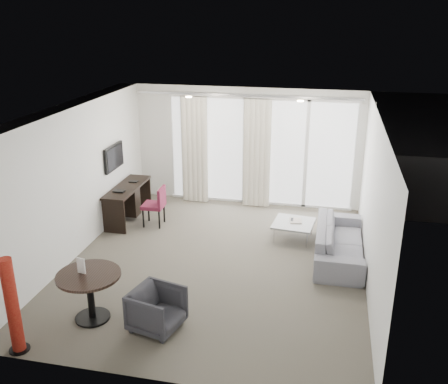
% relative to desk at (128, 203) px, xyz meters
% --- Properties ---
extents(floor, '(5.00, 6.00, 0.00)m').
position_rel_desk_xyz_m(floor, '(2.24, -1.50, -0.36)').
color(floor, '#544F43').
rests_on(floor, ground).
extents(ceiling, '(5.00, 6.00, 0.00)m').
position_rel_desk_xyz_m(ceiling, '(2.24, -1.50, 2.24)').
color(ceiling, white).
rests_on(ceiling, ground).
extents(wall_left, '(0.00, 6.00, 2.60)m').
position_rel_desk_xyz_m(wall_left, '(-0.26, -1.50, 0.94)').
color(wall_left, silver).
rests_on(wall_left, ground).
extents(wall_right, '(0.00, 6.00, 2.60)m').
position_rel_desk_xyz_m(wall_right, '(4.74, -1.50, 0.94)').
color(wall_right, silver).
rests_on(wall_right, ground).
extents(wall_front, '(5.00, 0.00, 2.60)m').
position_rel_desk_xyz_m(wall_front, '(2.24, -4.50, 0.94)').
color(wall_front, silver).
rests_on(wall_front, ground).
extents(window_panel, '(4.00, 0.02, 2.38)m').
position_rel_desk_xyz_m(window_panel, '(2.54, 1.49, 0.84)').
color(window_panel, white).
rests_on(window_panel, ground).
extents(window_frame, '(4.10, 0.06, 2.44)m').
position_rel_desk_xyz_m(window_frame, '(2.54, 1.47, 0.84)').
color(window_frame, white).
rests_on(window_frame, ground).
extents(curtain_left, '(0.60, 0.20, 2.38)m').
position_rel_desk_xyz_m(curtain_left, '(1.09, 1.32, 0.84)').
color(curtain_left, beige).
rests_on(curtain_left, ground).
extents(curtain_right, '(0.60, 0.20, 2.38)m').
position_rel_desk_xyz_m(curtain_right, '(2.49, 1.32, 0.84)').
color(curtain_right, beige).
rests_on(curtain_right, ground).
extents(curtain_track, '(4.80, 0.04, 0.04)m').
position_rel_desk_xyz_m(curtain_track, '(2.24, 1.32, 2.09)').
color(curtain_track, '#B2B2B7').
rests_on(curtain_track, ceiling).
extents(downlight_a, '(0.12, 0.12, 0.02)m').
position_rel_desk_xyz_m(downlight_a, '(1.34, 0.10, 2.23)').
color(downlight_a, '#FFE0B2').
rests_on(downlight_a, ceiling).
extents(downlight_b, '(0.12, 0.12, 0.02)m').
position_rel_desk_xyz_m(downlight_b, '(3.44, 0.10, 2.23)').
color(downlight_b, '#FFE0B2').
rests_on(downlight_b, ceiling).
extents(desk, '(0.48, 1.54, 0.72)m').
position_rel_desk_xyz_m(desk, '(0.00, 0.00, 0.00)').
color(desk, black).
rests_on(desk, floor).
extents(tv, '(0.05, 0.80, 0.50)m').
position_rel_desk_xyz_m(tv, '(-0.22, -0.05, 0.99)').
color(tv, black).
rests_on(tv, wall_left).
extents(desk_chair, '(0.46, 0.43, 0.82)m').
position_rel_desk_xyz_m(desk_chair, '(0.62, -0.17, 0.05)').
color(desk_chair, maroon).
rests_on(desk_chair, floor).
extents(round_table, '(1.10, 1.10, 0.72)m').
position_rel_desk_xyz_m(round_table, '(0.88, -3.48, -0.00)').
color(round_table, black).
rests_on(round_table, floor).
extents(menu_card, '(0.13, 0.05, 0.23)m').
position_rel_desk_xyz_m(menu_card, '(0.78, -3.47, 0.36)').
color(menu_card, white).
rests_on(menu_card, round_table).
extents(red_lamp, '(0.28, 0.28, 1.33)m').
position_rel_desk_xyz_m(red_lamp, '(0.27, -4.34, 0.30)').
color(red_lamp, maroon).
rests_on(red_lamp, floor).
extents(tub_armchair, '(0.79, 0.78, 0.60)m').
position_rel_desk_xyz_m(tub_armchair, '(1.87, -3.51, -0.06)').
color(tub_armchair, '#29292E').
rests_on(tub_armchair, floor).
extents(coffee_table, '(0.82, 0.82, 0.34)m').
position_rel_desk_xyz_m(coffee_table, '(3.45, -0.23, -0.19)').
color(coffee_table, gray).
rests_on(coffee_table, floor).
extents(remote, '(0.05, 0.16, 0.02)m').
position_rel_desk_xyz_m(remote, '(3.41, -0.13, -0.00)').
color(remote, black).
rests_on(remote, coffee_table).
extents(magazine, '(0.26, 0.31, 0.02)m').
position_rel_desk_xyz_m(magazine, '(3.48, -0.15, -0.00)').
color(magazine, gray).
rests_on(magazine, coffee_table).
extents(sofa, '(0.82, 2.09, 0.61)m').
position_rel_desk_xyz_m(sofa, '(4.31, -0.82, -0.06)').
color(sofa, slate).
rests_on(sofa, floor).
extents(terrace_slab, '(5.60, 3.00, 0.12)m').
position_rel_desk_xyz_m(terrace_slab, '(2.54, 3.00, -0.42)').
color(terrace_slab, '#4D4D50').
rests_on(terrace_slab, ground).
extents(rattan_chair_a, '(0.64, 0.64, 0.78)m').
position_rel_desk_xyz_m(rattan_chair_a, '(2.86, 2.42, 0.03)').
color(rattan_chair_a, '#4B301E').
rests_on(rattan_chair_a, terrace_slab).
extents(rattan_chair_b, '(0.74, 0.74, 0.90)m').
position_rel_desk_xyz_m(rattan_chair_b, '(3.70, 2.59, 0.09)').
color(rattan_chair_b, '#4B301E').
rests_on(rattan_chair_b, terrace_slab).
extents(rattan_table, '(0.62, 0.62, 0.54)m').
position_rel_desk_xyz_m(rattan_table, '(3.53, 2.05, -0.09)').
color(rattan_table, '#4B301E').
rests_on(rattan_table, terrace_slab).
extents(balustrade, '(5.50, 0.06, 1.05)m').
position_rel_desk_xyz_m(balustrade, '(2.54, 4.45, 0.14)').
color(balustrade, '#B2B2B7').
rests_on(balustrade, terrace_slab).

